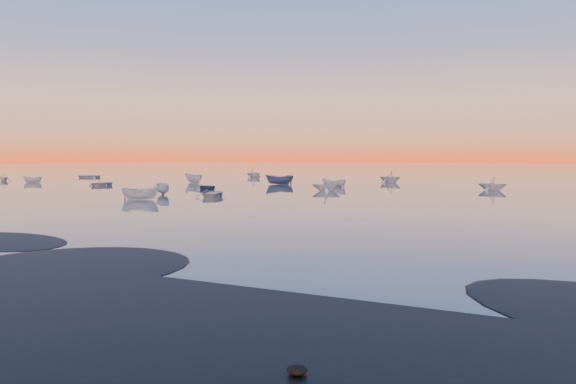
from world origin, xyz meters
The scene contains 4 objects.
ground centered at (0.00, 100.00, 0.00)m, with size 600.00×600.00×0.00m, color #6F655C.
moored_fleet centered at (0.00, 53.00, 0.00)m, with size 124.00×58.00×1.20m, color silver, non-canonical shape.
boat_near_left centered at (-14.74, 41.22, 0.00)m, with size 4.14×1.73×1.04m, color #38456B.
boat_near_center centered at (-10.57, 24.00, 0.00)m, with size 3.67×1.55×1.27m, color silver.
Camera 1 is at (26.37, -17.86, 4.09)m, focal length 35.00 mm.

